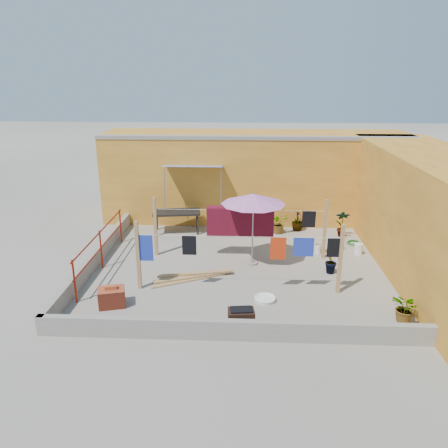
{
  "coord_description": "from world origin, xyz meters",
  "views": [
    {
      "loc": [
        0.12,
        -11.33,
        5.16
      ],
      "look_at": [
        -0.43,
        0.3,
        1.19
      ],
      "focal_mm": 35.0,
      "sensor_mm": 36.0,
      "label": 1
    }
  ],
  "objects": [
    {
      "name": "water_jug_b",
      "position": [
        2.39,
        1.14,
        0.14
      ],
      "size": [
        0.2,
        0.2,
        0.31
      ],
      "color": "white",
      "rests_on": "ground"
    },
    {
      "name": "parapet_front",
      "position": [
        0.0,
        -3.58,
        0.22
      ],
      "size": [
        8.3,
        0.16,
        0.44
      ],
      "primitive_type": "cube",
      "color": "gray",
      "rests_on": "ground"
    },
    {
      "name": "brick_stack",
      "position": [
        -2.95,
        -2.33,
        0.23
      ],
      "size": [
        0.7,
        0.58,
        0.53
      ],
      "color": "#AA3C27",
      "rests_on": "ground"
    },
    {
      "name": "wall_right",
      "position": [
        5.2,
        0.0,
        1.6
      ],
      "size": [
        2.4,
        9.0,
        3.2
      ],
      "primitive_type": "cube",
      "color": "gold",
      "rests_on": "ground"
    },
    {
      "name": "brazier",
      "position": [
        0.1,
        -3.2,
        0.24
      ],
      "size": [
        0.59,
        0.43,
        0.5
      ],
      "color": "black",
      "rests_on": "ground"
    },
    {
      "name": "plant_right_b",
      "position": [
        2.5,
        -0.3,
        0.35
      ],
      "size": [
        0.46,
        0.49,
        0.71
      ],
      "primitive_type": "imported",
      "rotation": [
        0.0,
        0.0,
        4.2
      ],
      "color": "#1D5117",
      "rests_on": "ground"
    },
    {
      "name": "plant_back_a",
      "position": [
        1.33,
        2.92,
        0.35
      ],
      "size": [
        0.74,
        0.68,
        0.7
      ],
      "primitive_type": "imported",
      "rotation": [
        0.0,
        0.0,
        0.25
      ],
      "color": "#1D5117",
      "rests_on": "ground"
    },
    {
      "name": "parapet_left",
      "position": [
        -4.08,
        0.0,
        0.22
      ],
      "size": [
        0.16,
        7.3,
        0.44
      ],
      "primitive_type": "cube",
      "color": "gray",
      "rests_on": "ground"
    },
    {
      "name": "plant_right_c",
      "position": [
        3.7,
        -2.73,
        0.33
      ],
      "size": [
        0.74,
        0.77,
        0.66
      ],
      "primitive_type": "imported",
      "rotation": [
        0.0,
        0.0,
        5.21
      ],
      "color": "#1D5117",
      "rests_on": "ground"
    },
    {
      "name": "plant_right_a",
      "position": [
        3.43,
        2.69,
        0.46
      ],
      "size": [
        0.52,
        0.39,
        0.91
      ],
      "primitive_type": "imported",
      "rotation": [
        0.0,
        0.0,
        2.99
      ],
      "color": "#1D5117",
      "rests_on": "ground"
    },
    {
      "name": "red_railing",
      "position": [
        -3.85,
        -0.2,
        0.72
      ],
      "size": [
        0.05,
        4.2,
        1.1
      ],
      "color": "maroon",
      "rests_on": "ground"
    },
    {
      "name": "plant_back_b",
      "position": [
        2.0,
        3.2,
        0.37
      ],
      "size": [
        0.5,
        0.5,
        0.74
      ],
      "primitive_type": "imported",
      "rotation": [
        0.0,
        0.0,
        1.8
      ],
      "color": "#1D5117",
      "rests_on": "ground"
    },
    {
      "name": "water_jug_a",
      "position": [
        3.61,
        1.12,
        0.17
      ],
      "size": [
        0.24,
        0.24,
        0.38
      ],
      "color": "white",
      "rests_on": "ground"
    },
    {
      "name": "clothesline_rig",
      "position": [
        0.03,
        0.56,
        1.06
      ],
      "size": [
        5.09,
        2.35,
        1.8
      ],
      "color": "tan",
      "rests_on": "ground"
    },
    {
      "name": "white_basin",
      "position": [
        0.67,
        -1.9,
        0.05
      ],
      "size": [
        0.52,
        0.52,
        0.09
      ],
      "color": "white",
      "rests_on": "ground"
    },
    {
      "name": "wall_back",
      "position": [
        0.5,
        4.69,
        1.61
      ],
      "size": [
        11.0,
        3.27,
        3.21
      ],
      "color": "gold",
      "rests_on": "ground"
    },
    {
      "name": "lumber_pile",
      "position": [
        -1.24,
        -0.82,
        0.07
      ],
      "size": [
        2.11,
        1.07,
        0.13
      ],
      "color": "tan",
      "rests_on": "ground"
    },
    {
      "name": "ground",
      "position": [
        0.0,
        0.0,
        0.0
      ],
      "size": [
        80.0,
        80.0,
        0.0
      ],
      "primitive_type": "plane",
      "color": "#9E998E",
      "rests_on": "ground"
    },
    {
      "name": "green_hose",
      "position": [
        3.7,
        1.99,
        0.03
      ],
      "size": [
        0.47,
        0.47,
        0.07
      ],
      "color": "#1A6A17",
      "rests_on": "ground"
    },
    {
      "name": "outdoor_table",
      "position": [
        -2.18,
        2.84,
        0.68
      ],
      "size": [
        1.7,
        1.02,
        0.75
      ],
      "color": "black",
      "rests_on": "ground"
    },
    {
      "name": "patio_umbrella",
      "position": [
        0.38,
        0.24,
        1.94
      ],
      "size": [
        2.24,
        2.24,
        2.16
      ],
      "color": "gray",
      "rests_on": "ground"
    }
  ]
}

